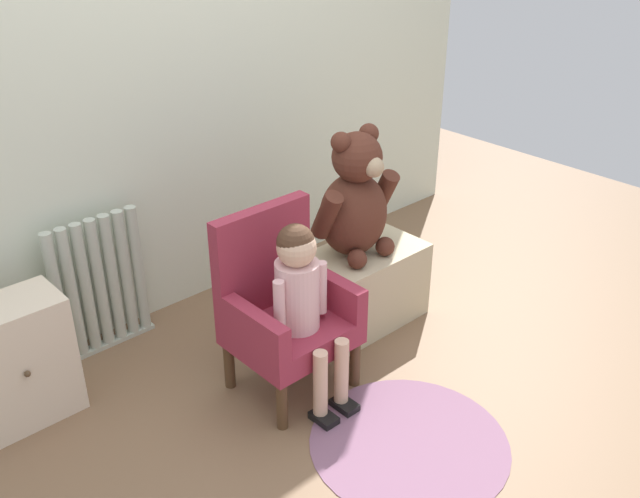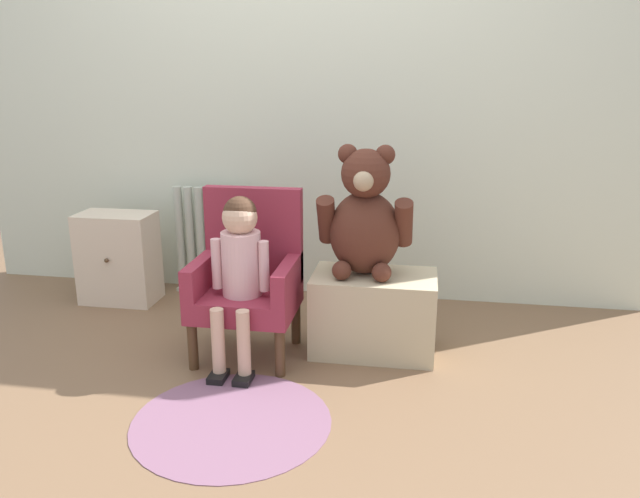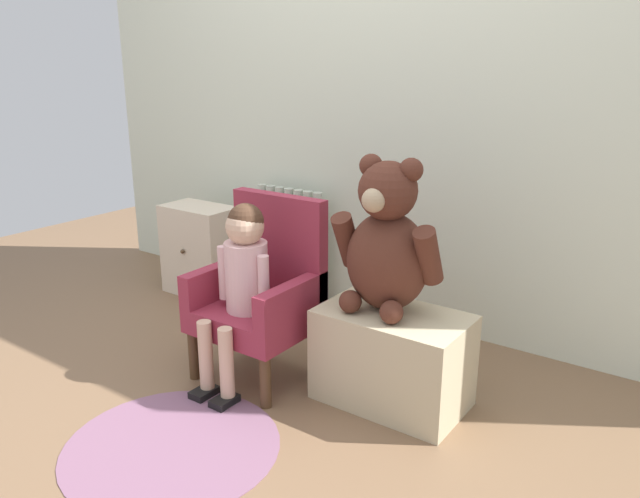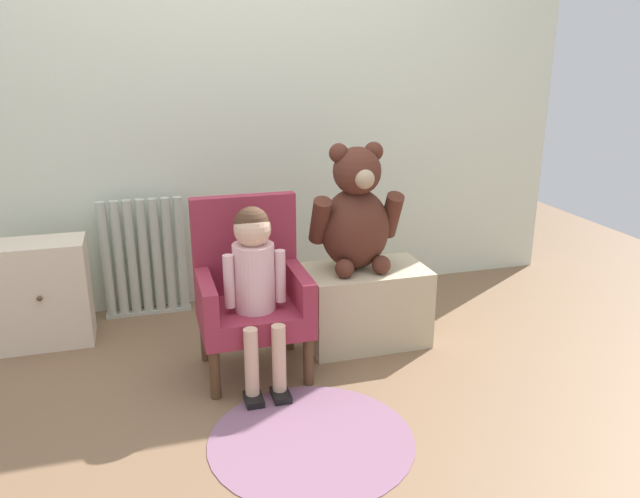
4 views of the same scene
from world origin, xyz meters
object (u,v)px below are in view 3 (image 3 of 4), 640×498
child_armchair (263,292)px  low_bench (392,358)px  radiator (290,245)px  child_figure (242,269)px  large_teddy_bear (387,244)px  small_dresser (201,250)px  floor_rug (172,446)px

child_armchair → low_bench: 0.59m
radiator → child_figure: bearing=-63.1°
radiator → child_armchair: bearing=-59.5°
radiator → large_teddy_bear: (0.93, -0.60, 0.31)m
small_dresser → radiator: bearing=24.7°
child_figure → low_bench: child_figure is taller
child_figure → child_armchair: bearing=90.0°
radiator → low_bench: size_ratio=1.11×
child_armchair → low_bench: size_ratio=1.34×
small_dresser → child_armchair: bearing=-29.6°
child_figure → large_teddy_bear: large_teddy_bear is taller
floor_rug → radiator: bearing=111.5°
low_bench → child_figure: bearing=-159.3°
floor_rug → child_armchair: bearing=99.1°
small_dresser → large_teddy_bear: bearing=-15.6°
small_dresser → large_teddy_bear: (1.40, -0.39, 0.37)m
radiator → floor_rug: (0.52, -1.32, -0.30)m
radiator → low_bench: bearing=-32.3°
small_dresser → low_bench: (1.45, -0.41, -0.07)m
radiator → small_dresser: bearing=-155.3°
low_bench → floor_rug: (-0.46, -0.70, -0.18)m
child_armchair → child_figure: size_ratio=1.00×
large_teddy_bear → radiator: bearing=147.2°
small_dresser → floor_rug: bearing=-48.4°
small_dresser → floor_rug: size_ratio=0.67×
child_armchair → large_teddy_bear: bearing=12.7°
radiator → low_bench: 1.17m
floor_rug → large_teddy_bear: bearing=60.1°
large_teddy_bear → floor_rug: 1.03m
large_teddy_bear → floor_rug: large_teddy_bear is taller
child_armchair → low_bench: (0.56, 0.09, -0.17)m
child_armchair → large_teddy_bear: size_ratio=1.29×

